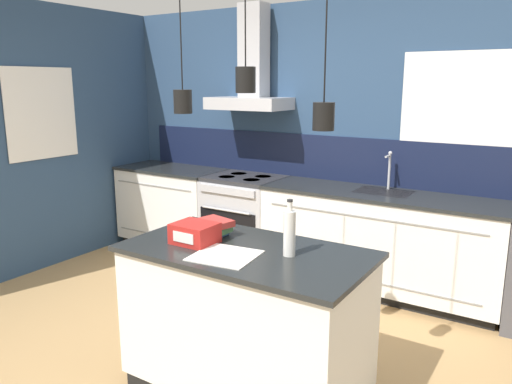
{
  "coord_description": "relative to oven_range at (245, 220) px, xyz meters",
  "views": [
    {
      "loc": [
        1.99,
        -2.45,
        1.85
      ],
      "look_at": [
        0.05,
        0.6,
        1.05
      ],
      "focal_mm": 35.0,
      "sensor_mm": 36.0,
      "label": 1
    }
  ],
  "objects": [
    {
      "name": "counter_run_left",
      "position": [
        -0.98,
        0.01,
        0.01
      ],
      "size": [
        1.22,
        0.64,
        0.91
      ],
      "color": "black",
      "rests_on": "ground_plane"
    },
    {
      "name": "wall_left",
      "position": [
        -1.65,
        -0.99,
        0.85
      ],
      "size": [
        0.08,
        3.8,
        2.6
      ],
      "color": "navy",
      "rests_on": "ground_plane"
    },
    {
      "name": "counter_run_sink",
      "position": [
        1.43,
        0.01,
        0.01
      ],
      "size": [
        2.11,
        0.64,
        1.25
      ],
      "color": "black",
      "rests_on": "ground_plane"
    },
    {
      "name": "ground_plane",
      "position": [
        0.78,
        -1.69,
        -0.46
      ],
      "size": [
        16.0,
        16.0,
        0.0
      ],
      "primitive_type": "plane",
      "color": "tan",
      "rests_on": "ground"
    },
    {
      "name": "bottle_on_island",
      "position": [
        1.52,
        -1.83,
        0.59
      ],
      "size": [
        0.07,
        0.07,
        0.32
      ],
      "color": "silver",
      "rests_on": "kitchen_island"
    },
    {
      "name": "paper_pile",
      "position": [
        1.22,
        -2.03,
        0.46
      ],
      "size": [
        0.38,
        0.36,
        0.01
      ],
      "color": "silver",
      "rests_on": "kitchen_island"
    },
    {
      "name": "kitchen_island",
      "position": [
        1.25,
        -1.87,
        0.0
      ],
      "size": [
        1.43,
        0.78,
        0.91
      ],
      "color": "black",
      "rests_on": "ground_plane"
    },
    {
      "name": "red_supply_box",
      "position": [
        0.93,
        -1.94,
        0.52
      ],
      "size": [
        0.25,
        0.21,
        0.12
      ],
      "color": "red",
      "rests_on": "kitchen_island"
    },
    {
      "name": "book_stack",
      "position": [
        0.93,
        -1.84,
        0.51
      ],
      "size": [
        0.28,
        0.35,
        0.11
      ],
      "color": "#335684",
      "rests_on": "kitchen_island"
    },
    {
      "name": "oven_range",
      "position": [
        0.0,
        0.0,
        0.0
      ],
      "size": [
        0.75,
        0.66,
        0.91
      ],
      "color": "#B5B5BA",
      "rests_on": "ground_plane"
    },
    {
      "name": "wall_back",
      "position": [
        0.74,
        0.31,
        0.9
      ],
      "size": [
        5.6,
        2.27,
        2.6
      ],
      "color": "navy",
      "rests_on": "ground_plane"
    }
  ]
}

